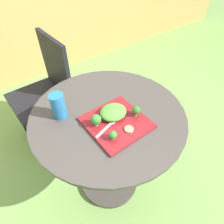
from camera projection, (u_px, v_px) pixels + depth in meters
ground_plane at (109, 180)px, 1.51m from camera, size 12.00×12.00×0.00m
bamboo_fence at (8, 18)px, 2.01m from camera, size 8.00×0.08×1.52m
patio_table at (109, 147)px, 1.20m from camera, size 0.81×0.81×0.75m
patio_chair at (47, 85)px, 1.54m from camera, size 0.45×0.45×0.90m
salad_plate at (116, 122)px, 0.93m from camera, size 0.28×0.28×0.01m
drinking_glass at (59, 107)px, 0.93m from camera, size 0.07×0.07×0.14m
fork at (109, 125)px, 0.90m from camera, size 0.15×0.06×0.00m
lettuce_mound at (113, 112)px, 0.93m from camera, size 0.14×0.12×0.05m
broccoli_floret_0 at (136, 110)px, 0.93m from camera, size 0.04×0.04×0.05m
broccoli_floret_1 at (113, 135)px, 0.82m from camera, size 0.04×0.04×0.05m
broccoli_floret_2 at (96, 120)px, 0.88m from camera, size 0.05×0.05×0.06m
cucumber_slice_0 at (129, 129)px, 0.88m from camera, size 0.04×0.04×0.01m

